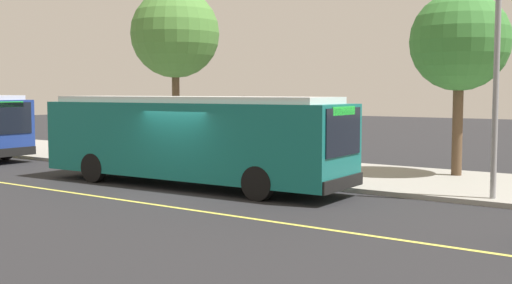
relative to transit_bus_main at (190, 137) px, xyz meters
The scene contains 11 objects.
ground_plane 1.96m from the transit_bus_main, 65.85° to the right, with size 120.00×120.00×0.00m, color #232326.
sidewalk_curb 5.24m from the transit_bus_main, 84.82° to the left, with size 44.00×6.40×0.15m, color gray.
lane_stripe_center 3.62m from the transit_bus_main, 81.97° to the right, with size 36.00×0.14×0.01m, color #E0D64C.
transit_bus_main is the anchor object (origin of this frame).
bus_shelter 5.87m from the transit_bus_main, 115.34° to the left, with size 2.90×1.60×2.48m.
waiting_bench 5.91m from the transit_bus_main, 113.91° to the left, with size 1.60×0.48×0.95m.
route_sign_post 2.36m from the transit_bus_main, 78.62° to the left, with size 0.44×0.08×2.80m.
pedestrian_commuter 3.77m from the transit_bus_main, 125.17° to the left, with size 0.24×0.40×1.69m.
street_tree_near_shelter 10.64m from the transit_bus_main, 135.58° to the left, with size 4.21×4.21×7.82m.
street_tree_upstreet 9.93m from the transit_bus_main, 45.24° to the left, with size 3.47×3.47×6.45m.
utility_pole 9.50m from the transit_bus_main, 14.77° to the left, with size 0.16×0.16×6.40m, color gray.
Camera 1 is at (13.36, -14.56, 3.10)m, focal length 44.40 mm.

